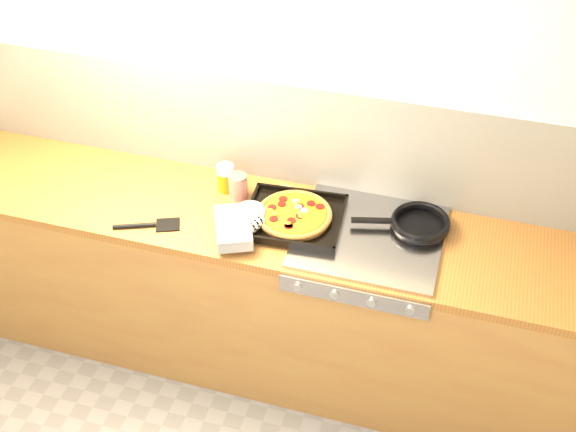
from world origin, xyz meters
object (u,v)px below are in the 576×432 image
(pizza_on_tray, at_px, (278,218))
(tomato_can, at_px, (238,187))
(juice_glass, at_px, (226,178))
(frying_pan, at_px, (419,223))

(pizza_on_tray, distance_m, tomato_can, 0.26)
(tomato_can, bearing_deg, juice_glass, 151.92)
(pizza_on_tray, distance_m, frying_pan, 0.59)
(tomato_can, xyz_separation_m, juice_glass, (-0.07, 0.04, 0.01))
(pizza_on_tray, relative_size, juice_glass, 4.24)
(pizza_on_tray, xyz_separation_m, juice_glass, (-0.30, 0.18, 0.02))
(pizza_on_tray, height_order, frying_pan, pizza_on_tray)
(pizza_on_tray, height_order, tomato_can, tomato_can)
(frying_pan, bearing_deg, juice_glass, 177.57)
(pizza_on_tray, xyz_separation_m, tomato_can, (-0.23, 0.14, 0.02))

